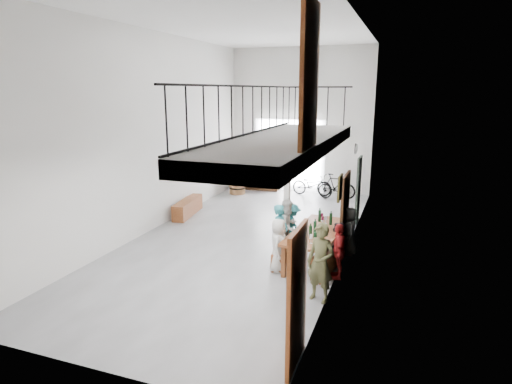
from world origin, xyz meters
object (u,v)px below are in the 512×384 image
at_px(bicycle_near, 312,185).
at_px(side_bench, 188,207).
at_px(tasting_table, 317,234).
at_px(bench_inner, 287,251).
at_px(host_standing, 321,263).
at_px(serving_counter, 255,176).
at_px(oak_barrel, 237,182).

bearing_deg(bicycle_near, side_bench, 152.63).
height_order(tasting_table, bench_inner, tasting_table).
distance_m(side_bench, host_standing, 6.69).
relative_size(serving_counter, bicycle_near, 1.24).
bearing_deg(side_bench, bicycle_near, 49.74).
xyz_separation_m(host_standing, bicycle_near, (-1.92, 8.05, -0.34)).
height_order(bench_inner, oak_barrel, oak_barrel).
relative_size(oak_barrel, serving_counter, 0.46).
bearing_deg(host_standing, bicycle_near, 122.51).
height_order(tasting_table, serving_counter, serving_counter).
relative_size(bench_inner, serving_counter, 0.88).
xyz_separation_m(side_bench, bicycle_near, (3.22, 3.80, 0.18)).
bearing_deg(host_standing, tasting_table, 122.97).
height_order(oak_barrel, bicycle_near, oak_barrel).
height_order(tasting_table, side_bench, tasting_table).
bearing_deg(bench_inner, oak_barrel, 120.88).
bearing_deg(side_bench, host_standing, -39.60).
distance_m(oak_barrel, host_standing, 8.86).
height_order(host_standing, bicycle_near, host_standing).
relative_size(tasting_table, serving_counter, 1.24).
bearing_deg(bicycle_near, tasting_table, -153.83).
distance_m(tasting_table, oak_barrel, 7.15).
bearing_deg(bicycle_near, host_standing, -153.69).
bearing_deg(side_bench, tasting_table, -27.80).
xyz_separation_m(tasting_table, bench_inner, (-0.71, 0.01, -0.50)).
distance_m(serving_counter, host_standing, 9.57).
bearing_deg(tasting_table, oak_barrel, 131.35).
relative_size(oak_barrel, bicycle_near, 0.57).
height_order(side_bench, bicycle_near, bicycle_near).
xyz_separation_m(serving_counter, bicycle_near, (2.47, -0.45, -0.11)).
bearing_deg(oak_barrel, bicycle_near, 11.34).
height_order(serving_counter, host_standing, host_standing).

